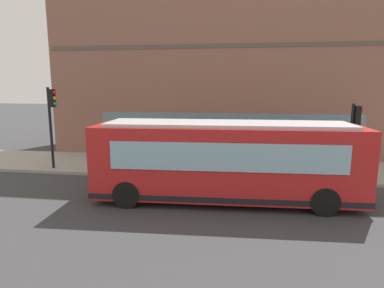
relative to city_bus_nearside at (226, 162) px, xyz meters
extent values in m
plane|color=#38383A|center=(0.01, 0.28, -1.55)|extent=(120.00, 120.00, 0.00)
cube|color=#9E9991|center=(4.92, 0.28, -1.48)|extent=(4.61, 40.00, 0.15)
cube|color=#8C5B4C|center=(11.01, 0.28, 4.49)|extent=(7.58, 22.10, 12.08)
cube|color=brown|center=(7.37, 0.28, 5.09)|extent=(0.36, 21.66, 0.24)
cube|color=slate|center=(7.27, 0.28, 0.05)|extent=(0.12, 15.47, 2.40)
cube|color=red|center=(0.00, -0.02, 0.05)|extent=(2.91, 10.10, 2.70)
cube|color=silver|center=(0.00, -0.02, 1.46)|extent=(2.50, 9.08, 0.12)
cube|color=#8CB2C6|center=(-0.21, 4.96, 0.50)|extent=(2.20, 0.17, 1.20)
cube|color=#8CB2C6|center=(1.27, 0.04, 0.45)|extent=(0.40, 8.20, 1.00)
cube|color=#8CB2C6|center=(-1.27, -0.07, 0.45)|extent=(0.40, 8.20, 1.00)
cube|color=black|center=(0.00, -0.02, -1.12)|extent=(2.96, 10.14, 0.20)
cylinder|color=black|center=(1.00, 3.63, -1.05)|extent=(0.34, 1.01, 1.00)
cylinder|color=black|center=(-1.30, 3.53, -1.05)|extent=(0.34, 1.01, 1.00)
cylinder|color=black|center=(1.29, -3.36, -1.05)|extent=(0.34, 1.01, 1.00)
cylinder|color=black|center=(-1.01, -3.46, -1.05)|extent=(0.34, 1.01, 1.00)
cylinder|color=black|center=(3.30, -5.48, 0.34)|extent=(0.14, 0.14, 3.48)
cube|color=black|center=(3.30, -5.67, 1.53)|extent=(0.32, 0.24, 0.90)
sphere|color=red|center=(3.30, -5.80, 1.81)|extent=(0.20, 0.20, 0.20)
sphere|color=yellow|center=(3.30, -5.80, 1.53)|extent=(0.20, 0.20, 0.20)
sphere|color=green|center=(3.30, -5.80, 1.25)|extent=(0.20, 0.20, 0.20)
cylinder|color=black|center=(3.27, 9.16, 0.69)|extent=(0.14, 0.14, 4.18)
cube|color=black|center=(3.27, 8.97, 2.23)|extent=(0.32, 0.24, 0.90)
sphere|color=red|center=(3.27, 8.84, 2.51)|extent=(0.20, 0.20, 0.20)
sphere|color=yellow|center=(3.27, 8.84, 2.23)|extent=(0.20, 0.20, 0.20)
sphere|color=green|center=(3.27, 8.84, 1.95)|extent=(0.20, 0.20, 0.20)
cylinder|color=red|center=(6.52, -2.04, -1.13)|extent=(0.24, 0.24, 0.55)
sphere|color=red|center=(6.52, -2.04, -0.77)|extent=(0.22, 0.22, 0.22)
cylinder|color=red|center=(6.52, -2.21, -1.08)|extent=(0.10, 0.12, 0.10)
cylinder|color=red|center=(6.69, -2.04, -1.08)|extent=(0.12, 0.10, 0.10)
cylinder|color=#3F8C4C|center=(5.36, 6.68, -1.02)|extent=(0.14, 0.14, 0.77)
cylinder|color=#3F8C4C|center=(5.46, 6.53, -1.02)|extent=(0.14, 0.14, 0.77)
cylinder|color=#99994C|center=(5.41, 6.61, -0.32)|extent=(0.32, 0.32, 0.61)
sphere|color=tan|center=(5.41, 6.61, 0.09)|extent=(0.21, 0.21, 0.21)
cylinder|color=#99994C|center=(3.57, 6.92, -0.98)|extent=(0.14, 0.14, 0.84)
cylinder|color=#99994C|center=(3.57, 6.74, -0.98)|extent=(0.14, 0.14, 0.84)
cylinder|color=gold|center=(3.57, 6.83, -0.23)|extent=(0.32, 0.32, 0.67)
sphere|color=brown|center=(3.57, 6.83, 0.22)|extent=(0.23, 0.23, 0.23)
cylinder|color=black|center=(6.19, 7.29, -0.99)|extent=(0.14, 0.14, 0.83)
cylinder|color=black|center=(6.11, 7.45, -0.99)|extent=(0.14, 0.14, 0.83)
cylinder|color=#99994C|center=(6.15, 7.37, -0.24)|extent=(0.32, 0.32, 0.66)
sphere|color=beige|center=(6.15, 7.37, 0.20)|extent=(0.23, 0.23, 0.23)
cylinder|color=gold|center=(5.29, -5.84, -0.99)|extent=(0.14, 0.14, 0.84)
cylinder|color=gold|center=(5.11, -5.86, -0.99)|extent=(0.14, 0.14, 0.84)
cylinder|color=#3359A5|center=(5.20, -5.85, -0.24)|extent=(0.32, 0.32, 0.66)
sphere|color=beige|center=(5.20, -5.85, 0.21)|extent=(0.23, 0.23, 0.23)
camera|label=1|loc=(-12.44, -0.54, 2.91)|focal=31.07mm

